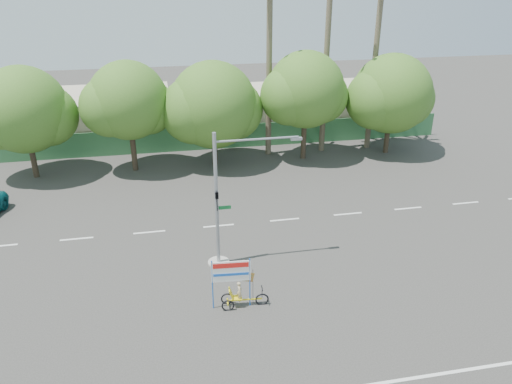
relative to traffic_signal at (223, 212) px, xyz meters
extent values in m
plane|color=#33302D|center=(2.20, -3.98, -2.92)|extent=(120.00, 120.00, 0.00)
cube|color=#336B3D|center=(2.20, 17.52, -1.92)|extent=(38.00, 0.08, 2.00)
cube|color=#C2B39A|center=(-7.80, 22.02, -0.92)|extent=(12.00, 8.00, 4.00)
cube|color=#C2B39A|center=(10.20, 22.02, -1.12)|extent=(14.00, 8.00, 3.60)
cylinder|color=#473828|center=(-11.80, 14.02, -1.16)|extent=(0.40, 0.40, 3.52)
sphere|color=#325F1B|center=(-11.80, 14.02, 2.04)|extent=(6.00, 6.00, 6.00)
sphere|color=#325F1B|center=(-10.45, 14.32, 1.48)|extent=(4.32, 4.32, 4.32)
sphere|color=#325F1B|center=(-13.15, 13.77, 1.72)|extent=(4.56, 4.56, 4.56)
cylinder|color=#473828|center=(-4.80, 14.02, -1.05)|extent=(0.40, 0.40, 3.74)
sphere|color=#325F1B|center=(-4.80, 14.02, 2.35)|extent=(5.60, 5.60, 5.60)
sphere|color=#325F1B|center=(-3.54, 14.32, 1.76)|extent=(4.03, 4.03, 4.03)
sphere|color=#325F1B|center=(-6.06, 13.77, 2.01)|extent=(4.26, 4.26, 4.26)
cylinder|color=#473828|center=(1.20, 14.02, -1.27)|extent=(0.40, 0.40, 3.30)
sphere|color=#325F1B|center=(1.20, 14.02, 1.73)|extent=(6.40, 6.40, 6.40)
sphere|color=#325F1B|center=(2.64, 14.32, 1.21)|extent=(4.61, 4.61, 4.61)
sphere|color=#325F1B|center=(-0.24, 13.77, 1.43)|extent=(4.86, 4.86, 4.86)
cylinder|color=#473828|center=(8.20, 14.02, -0.98)|extent=(0.40, 0.40, 3.87)
sphere|color=#325F1B|center=(8.20, 14.02, 2.54)|extent=(5.80, 5.80, 5.80)
sphere|color=#325F1B|center=(9.50, 14.32, 1.92)|extent=(4.18, 4.18, 4.18)
sphere|color=#325F1B|center=(6.89, 13.77, 2.19)|extent=(4.41, 4.41, 4.41)
cylinder|color=#473828|center=(15.20, 14.02, -1.20)|extent=(0.40, 0.40, 3.43)
sphere|color=#325F1B|center=(15.20, 14.02, 1.92)|extent=(6.20, 6.20, 6.20)
sphere|color=#325F1B|center=(16.59, 14.32, 1.37)|extent=(4.46, 4.46, 4.46)
sphere|color=#325F1B|center=(13.80, 13.77, 1.61)|extent=(4.71, 4.71, 4.71)
cylinder|color=#70604C|center=(10.20, 15.52, 5.58)|extent=(0.44, 0.44, 17.00)
cylinder|color=#70604C|center=(14.20, 15.52, 4.58)|extent=(0.44, 0.44, 15.00)
cylinder|color=#70604C|center=(5.70, 15.52, 4.08)|extent=(0.44, 0.44, 14.00)
cylinder|color=gray|center=(-0.30, 0.02, -2.87)|extent=(1.10, 1.10, 0.10)
cylinder|color=gray|center=(-0.30, 0.02, 0.58)|extent=(0.18, 0.18, 7.00)
cylinder|color=gray|center=(1.70, 0.02, 3.63)|extent=(4.00, 0.10, 0.10)
cube|color=gray|center=(3.60, 0.02, 3.53)|extent=(0.55, 0.20, 0.12)
imported|color=black|center=(-0.30, -0.20, 0.68)|extent=(0.16, 0.20, 1.00)
cube|color=#14662D|center=(0.05, 0.02, 0.23)|extent=(0.70, 0.04, 0.18)
torus|color=black|center=(1.18, -3.77, -2.65)|extent=(0.62, 0.12, 0.62)
torus|color=black|center=(-0.34, -3.39, -2.66)|extent=(0.58, 0.11, 0.58)
torus|color=black|center=(-0.38, -3.90, -2.66)|extent=(0.58, 0.11, 0.58)
cube|color=yellow|center=(0.41, -3.71, -2.59)|extent=(1.55, 0.18, 0.05)
cube|color=yellow|center=(-0.36, -3.65, -2.65)|extent=(0.10, 0.55, 0.05)
cube|color=yellow|center=(0.05, -3.68, -2.46)|extent=(0.48, 0.42, 0.05)
cube|color=yellow|center=(-0.20, -3.66, -2.21)|extent=(0.24, 0.40, 0.49)
cylinder|color=black|center=(1.18, -3.77, -2.28)|extent=(0.03, 0.03, 0.50)
cube|color=black|center=(1.18, -3.77, -2.04)|extent=(0.07, 0.41, 0.04)
imported|color=#CCB284|center=(0.18, -3.69, -2.12)|extent=(0.26, 0.38, 0.98)
cylinder|color=blue|center=(-1.00, -3.60, -1.69)|extent=(0.05, 0.05, 2.46)
cylinder|color=blue|center=(0.64, -3.73, -1.69)|extent=(0.05, 0.05, 2.46)
cube|color=white|center=(-0.18, -3.66, -1.05)|extent=(1.73, 0.18, 1.00)
cube|color=red|center=(-0.18, -3.69, -0.73)|extent=(1.54, 0.14, 0.24)
cube|color=blue|center=(-0.18, -3.69, -1.19)|extent=(1.54, 0.14, 0.13)
cylinder|color=black|center=(0.77, -3.74, -1.96)|extent=(0.02, 0.02, 1.91)
cube|color=red|center=(0.46, -3.71, -1.37)|extent=(0.81, 0.08, 0.60)
camera|label=1|loc=(-2.62, -21.74, 11.02)|focal=35.00mm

